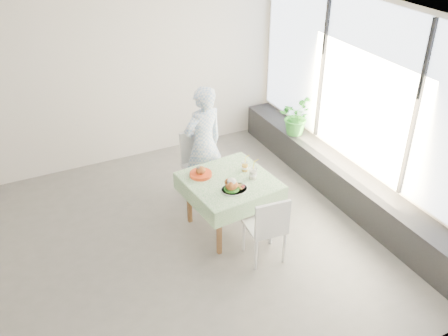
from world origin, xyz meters
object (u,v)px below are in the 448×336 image
cafe_table (229,198)px  chair_far (203,178)px  diner (203,144)px  potted_plant (295,116)px  main_dish (233,186)px  juice_cup_orange (245,167)px  chair_near (264,239)px

cafe_table → chair_far: (-0.01, 0.81, -0.15)m
diner → potted_plant: diner is taller
chair_far → main_dish: size_ratio=2.97×
main_dish → potted_plant: size_ratio=0.57×
chair_far → juice_cup_orange: (0.28, -0.71, 0.49)m
potted_plant → main_dish: bearing=-142.5°
cafe_table → chair_near: bearing=-81.3°
juice_cup_orange → chair_far: bearing=111.5°
diner → potted_plant: size_ratio=2.86×
cafe_table → chair_near: (0.11, -0.72, -0.18)m
diner → chair_far: bearing=27.4°
chair_near → main_dish: 0.73m
main_dish → diner: bearing=84.8°
chair_far → potted_plant: bearing=10.6°
cafe_table → chair_far: bearing=90.6°
main_dish → juice_cup_orange: (0.34, 0.34, 0.00)m
chair_near → main_dish: (-0.18, 0.48, 0.52)m
cafe_table → potted_plant: (1.71, 1.13, 0.33)m
chair_far → juice_cup_orange: same height
chair_near → juice_cup_orange: 0.98m
chair_far → cafe_table: bearing=-89.4°
diner → juice_cup_orange: 0.78m
cafe_table → main_dish: 0.42m
chair_near → potted_plant: potted_plant is taller
potted_plant → chair_far: bearing=-169.4°
juice_cup_orange → potted_plant: (1.44, 1.03, -0.01)m
chair_far → chair_near: (0.12, -1.52, -0.03)m
cafe_table → chair_near: 0.75m
main_dish → juice_cup_orange: size_ratio=1.33×
chair_near → potted_plant: bearing=49.0°
main_dish → juice_cup_orange: bearing=44.5°
main_dish → chair_far: bearing=86.4°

